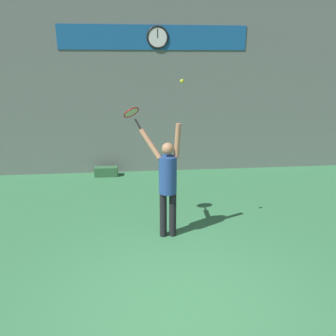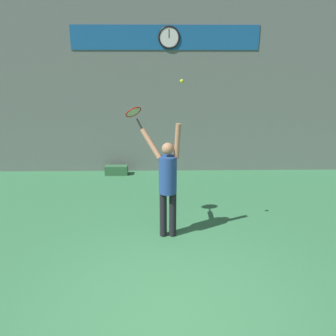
{
  "view_description": "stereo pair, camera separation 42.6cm",
  "coord_description": "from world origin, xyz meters",
  "px_view_note": "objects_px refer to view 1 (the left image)",
  "views": [
    {
      "loc": [
        -0.52,
        -3.22,
        3.04
      ],
      "look_at": [
        0.0,
        2.18,
        1.32
      ],
      "focal_mm": 35.0,
      "sensor_mm": 36.0,
      "label": 1
    },
    {
      "loc": [
        -0.1,
        -3.25,
        3.04
      ],
      "look_at": [
        0.0,
        2.18,
        1.32
      ],
      "focal_mm": 35.0,
      "sensor_mm": 36.0,
      "label": 2
    }
  ],
  "objects_px": {
    "tennis_ball": "(182,81)",
    "equipment_bag": "(106,172)",
    "tennis_player": "(168,181)",
    "tennis_racket": "(132,114)",
    "scoreboard_clock": "(158,37)"
  },
  "relations": [
    {
      "from": "tennis_racket",
      "to": "equipment_bag",
      "type": "xyz_separation_m",
      "value": [
        -0.82,
        3.13,
        -2.08
      ]
    },
    {
      "from": "tennis_racket",
      "to": "scoreboard_clock",
      "type": "bearing_deg",
      "value": 78.57
    },
    {
      "from": "tennis_ball",
      "to": "equipment_bag",
      "type": "bearing_deg",
      "value": 114.63
    },
    {
      "from": "tennis_racket",
      "to": "tennis_ball",
      "type": "relative_size",
      "value": 6.03
    },
    {
      "from": "scoreboard_clock",
      "to": "tennis_racket",
      "type": "relative_size",
      "value": 1.49
    },
    {
      "from": "tennis_player",
      "to": "equipment_bag",
      "type": "xyz_separation_m",
      "value": [
        -1.41,
        3.54,
        -0.95
      ]
    },
    {
      "from": "tennis_player",
      "to": "tennis_racket",
      "type": "distance_m",
      "value": 1.34
    },
    {
      "from": "scoreboard_clock",
      "to": "tennis_ball",
      "type": "relative_size",
      "value": 8.99
    },
    {
      "from": "tennis_player",
      "to": "equipment_bag",
      "type": "height_order",
      "value": "tennis_player"
    },
    {
      "from": "tennis_ball",
      "to": "scoreboard_clock",
      "type": "bearing_deg",
      "value": 91.79
    },
    {
      "from": "tennis_racket",
      "to": "equipment_bag",
      "type": "height_order",
      "value": "tennis_racket"
    },
    {
      "from": "tennis_player",
      "to": "equipment_bag",
      "type": "relative_size",
      "value": 3.27
    },
    {
      "from": "tennis_ball",
      "to": "equipment_bag",
      "type": "distance_m",
      "value": 4.74
    },
    {
      "from": "tennis_player",
      "to": "tennis_ball",
      "type": "bearing_deg",
      "value": -8.77
    },
    {
      "from": "tennis_racket",
      "to": "tennis_ball",
      "type": "height_order",
      "value": "tennis_ball"
    }
  ]
}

